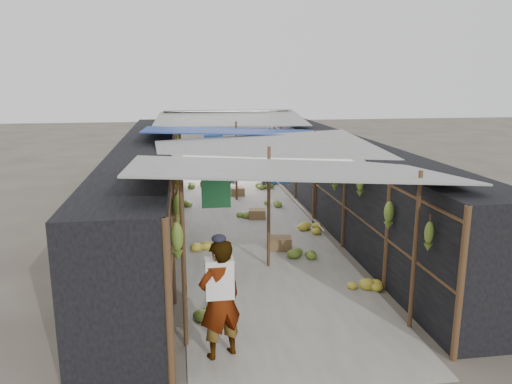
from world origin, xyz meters
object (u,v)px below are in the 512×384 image
crate_near (281,243)px  vendor_elderly (220,299)px  shopper_blue (225,184)px  black_basin (269,182)px  vendor_seated (264,175)px

crate_near → vendor_elderly: vendor_elderly is taller
vendor_elderly → shopper_blue: vendor_elderly is taller
black_basin → crate_near: bearing=-98.0°
black_basin → vendor_seated: size_ratio=0.57×
shopper_blue → vendor_seated: bearing=66.2°
shopper_blue → vendor_seated: (1.64, 2.43, -0.24)m
crate_near → vendor_elderly: size_ratio=0.28×
vendor_elderly → shopper_blue: 8.58m
vendor_elderly → black_basin: bearing=-127.4°
black_basin → shopper_blue: (-1.97, -3.20, 0.65)m
black_basin → shopper_blue: size_ratio=0.39×
vendor_seated → vendor_elderly: bearing=-47.0°
vendor_elderly → shopper_blue: size_ratio=1.22×
crate_near → vendor_seated: vendor_seated is taller
black_basin → vendor_seated: bearing=-113.4°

